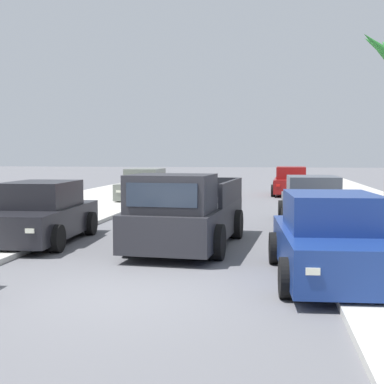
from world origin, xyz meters
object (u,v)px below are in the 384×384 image
at_px(car_left_near, 145,186).
at_px(car_right_far, 331,240).
at_px(pickup_truck, 187,214).
at_px(car_left_mid, 312,202).
at_px(car_left_far, 291,182).
at_px(car_right_near, 41,214).

height_order(car_left_near, car_right_far, same).
relative_size(pickup_truck, car_left_mid, 1.25).
relative_size(car_left_mid, car_right_far, 0.99).
height_order(pickup_truck, car_right_far, pickup_truck).
distance_m(pickup_truck, car_left_mid, 5.67).
relative_size(pickup_truck, car_right_far, 1.23).
height_order(car_left_far, car_right_far, same).
bearing_deg(car_right_far, car_right_near, 156.11).
xyz_separation_m(car_left_near, car_left_mid, (7.15, -7.25, 0.00)).
height_order(car_right_near, car_left_mid, same).
relative_size(car_left_near, car_left_mid, 1.00).
height_order(car_left_near, car_right_near, same).
distance_m(pickup_truck, car_right_far, 4.14).
distance_m(car_left_mid, car_right_far, 7.43).
bearing_deg(car_left_near, pickup_truck, -72.01).
relative_size(car_right_near, car_left_mid, 1.01).
bearing_deg(car_left_mid, pickup_truck, -125.60).
relative_size(car_left_near, car_left_far, 0.99).
height_order(car_right_near, car_right_far, same).
bearing_deg(car_right_near, car_left_near, 90.41).
distance_m(pickup_truck, car_left_near, 12.47).
bearing_deg(car_right_near, car_left_far, 67.13).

